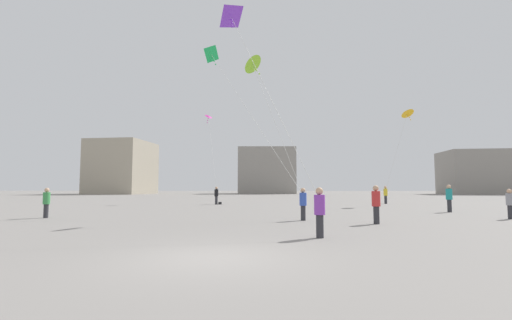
% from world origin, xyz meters
% --- Properties ---
extents(ground_plane, '(300.00, 300.00, 0.00)m').
position_xyz_m(ground_plane, '(0.00, 0.00, 0.00)').
color(ground_plane, gray).
extents(person_in_black, '(0.38, 0.38, 1.74)m').
position_xyz_m(person_in_black, '(-4.33, 25.75, 0.95)').
color(person_in_black, '#2D2D33').
rests_on(person_in_black, ground_plane).
extents(person_in_yellow, '(0.39, 0.39, 1.81)m').
position_xyz_m(person_in_yellow, '(12.65, 28.03, 0.99)').
color(person_in_yellow, '#2D2D33').
rests_on(person_in_yellow, ground_plane).
extents(person_in_teal, '(0.40, 0.40, 1.85)m').
position_xyz_m(person_in_teal, '(13.25, 16.12, 1.02)').
color(person_in_teal, '#2D2D33').
rests_on(person_in_teal, ground_plane).
extents(person_in_green, '(0.36, 0.36, 1.65)m').
position_xyz_m(person_in_green, '(-11.12, 10.26, 0.91)').
color(person_in_green, '#2D2D33').
rests_on(person_in_green, ground_plane).
extents(person_in_grey, '(0.35, 0.35, 1.59)m').
position_xyz_m(person_in_grey, '(13.95, 11.03, 0.87)').
color(person_in_grey, '#2D2D33').
rests_on(person_in_grey, ground_plane).
extents(person_in_red, '(0.39, 0.39, 1.77)m').
position_xyz_m(person_in_red, '(6.14, 8.08, 0.97)').
color(person_in_red, '#2D2D33').
rests_on(person_in_red, ground_plane).
extents(person_in_purple, '(0.37, 0.37, 1.68)m').
position_xyz_m(person_in_purple, '(2.99, 3.49, 0.92)').
color(person_in_purple, '#2D2D33').
rests_on(person_in_purple, ground_plane).
extents(person_in_blue, '(0.36, 0.36, 1.65)m').
position_xyz_m(person_in_blue, '(2.90, 9.60, 0.90)').
color(person_in_blue, '#2D2D33').
rests_on(person_in_blue, ground_plane).
extents(kite_magenta_diamond, '(2.12, 4.08, 8.48)m').
position_xyz_m(kite_magenta_diamond, '(-5.85, 29.20, 9.36)').
color(kite_magenta_diamond, '#D12899').
extents(kite_amber_diamond, '(2.45, 2.88, 7.98)m').
position_xyz_m(kite_amber_diamond, '(14.30, 25.93, 8.84)').
color(kite_amber_diamond, yellow).
extents(kite_emerald_delta, '(6.55, 7.19, 10.45)m').
position_xyz_m(kite_emerald_delta, '(-3.03, 15.87, 11.10)').
color(kite_emerald_delta, green).
extents(kite_violet_delta, '(3.95, 3.64, 8.20)m').
position_xyz_m(kite_violet_delta, '(-0.38, 6.26, 9.07)').
color(kite_violet_delta, purple).
extents(kite_lime_diamond, '(3.41, 2.32, 7.99)m').
position_xyz_m(kite_lime_diamond, '(0.20, 11.17, 8.75)').
color(kite_lime_diamond, '#8CD12D').
extents(building_left_hall, '(13.96, 15.58, 13.10)m').
position_xyz_m(building_left_hall, '(-37.00, 77.06, 6.55)').
color(building_left_hall, '#A39984').
rests_on(building_left_hall, ground_plane).
extents(building_centre_hall, '(15.12, 12.28, 11.85)m').
position_xyz_m(building_centre_hall, '(-1.00, 83.99, 5.92)').
color(building_centre_hall, gray).
rests_on(building_centre_hall, ground_plane).
extents(building_right_hall, '(23.67, 13.06, 10.21)m').
position_xyz_m(building_right_hall, '(53.00, 76.75, 5.10)').
color(building_right_hall, gray).
rests_on(building_right_hall, ground_plane).
extents(handbag_beside_flyer, '(0.33, 0.17, 0.24)m').
position_xyz_m(handbag_beside_flyer, '(-3.98, 25.85, 0.12)').
color(handbag_beside_flyer, black).
rests_on(handbag_beside_flyer, ground_plane).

